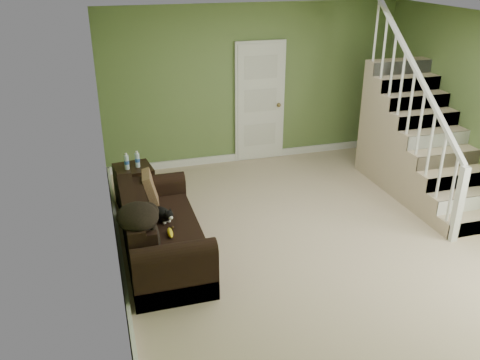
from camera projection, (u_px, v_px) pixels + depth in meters
floor at (318, 234)px, 6.51m from camera, size 5.00×5.50×0.01m
ceiling at (333, 24)px, 5.45m from camera, size 5.00×5.50×0.01m
wall_back at (254, 85)px, 8.39m from camera, size 5.00×0.04×2.60m
wall_left at (107, 160)px, 5.34m from camera, size 0.04×5.50×2.60m
baseboard_back at (253, 155)px, 8.87m from camera, size 5.00×0.04×0.12m
baseboard_left at (121, 259)px, 5.86m from camera, size 0.04×5.50×0.12m
baseboard_right at (480, 205)px, 7.12m from camera, size 0.04×5.50×0.12m
door at (260, 102)px, 8.50m from camera, size 0.86×0.12×2.02m
staircase at (416, 146)px, 7.61m from camera, size 1.00×2.51×2.82m
sofa at (159, 235)px, 5.90m from camera, size 0.86×1.99×0.79m
side_table at (135, 186)px, 7.13m from camera, size 0.55×0.55×0.82m
cat at (163, 215)px, 5.91m from camera, size 0.28×0.43×0.21m
banana at (170, 233)px, 5.63m from camera, size 0.07×0.22×0.06m
throw_pillow at (150, 187)px, 6.39m from camera, size 0.23×0.41×0.40m
throw_blanket at (138, 217)px, 5.22m from camera, size 0.53×0.64×0.23m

